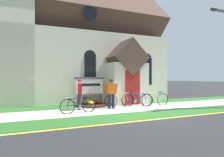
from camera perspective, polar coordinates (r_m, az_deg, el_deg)
ground at (r=12.43m, az=-1.12°, el=-7.46°), size 140.00×140.00×0.00m
sidewalk_slab at (r=9.90m, az=-2.00°, el=-9.41°), size 32.00×2.20×0.01m
grass_verge at (r=8.21m, az=2.77°, el=-11.43°), size 32.00×1.54×0.01m
church_lawn at (r=11.70m, az=-5.41°, el=-7.92°), size 24.00×1.65×0.01m
curb_paint_stripe at (r=7.41m, az=5.94°, el=-12.72°), size 28.00×0.16×0.01m
church_building at (r=17.40m, az=-12.31°, el=10.12°), size 12.84×12.45×13.18m
church_sign at (r=11.80m, az=-6.76°, el=-2.42°), size 1.85×0.12×1.70m
flower_bed at (r=11.41m, az=-5.98°, el=-7.71°), size 1.87×1.87×0.34m
bicycle_silver at (r=9.20m, az=-9.95°, el=-7.87°), size 1.76×0.18×0.78m
bicycle_black at (r=11.63m, az=12.77°, el=-6.07°), size 1.79×0.15×0.86m
bicycle_orange at (r=11.39m, az=7.39°, el=-6.25°), size 1.70×0.68×0.84m
bicycle_red at (r=10.90m, az=2.14°, el=-6.51°), size 1.76×0.13×0.81m
cyclist_in_green_jersey at (r=10.07m, az=-9.55°, el=-4.03°), size 0.30×0.73×1.58m
cyclist_in_red_jersey at (r=10.25m, az=-0.19°, el=-3.91°), size 0.60×0.39×1.59m
roadside_conifer at (r=20.47m, az=11.10°, el=9.17°), size 3.61×3.61×7.16m
distant_hill at (r=68.91m, az=-26.76°, el=-1.17°), size 76.37×41.48×16.03m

